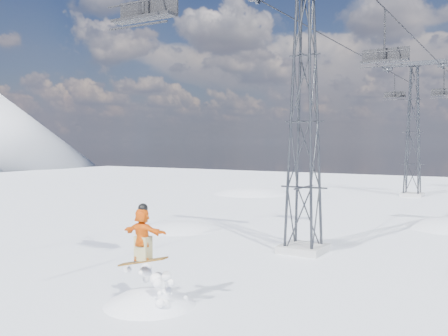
# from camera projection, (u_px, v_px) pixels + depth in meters

# --- Properties ---
(ground) EXTENTS (120.00, 120.00, 0.00)m
(ground) POSITION_uv_depth(u_px,v_px,m) (176.00, 301.00, 14.59)
(ground) COLOR white
(ground) RESTS_ON ground
(lift_tower_near) EXTENTS (5.20, 1.80, 11.43)m
(lift_tower_near) POSITION_uv_depth(u_px,v_px,m) (304.00, 122.00, 20.78)
(lift_tower_near) COLOR #999999
(lift_tower_near) RESTS_ON ground
(lift_tower_far) EXTENTS (5.20, 1.80, 11.43)m
(lift_tower_far) POSITION_uv_depth(u_px,v_px,m) (413.00, 132.00, 42.27)
(lift_tower_far) COLOR #999999
(lift_tower_far) RESTS_ON ground
(haul_cables) EXTENTS (4.46, 51.00, 0.06)m
(haul_cables) POSITION_uv_depth(u_px,v_px,m) (375.00, 40.00, 30.38)
(haul_cables) COLOR black
(haul_cables) RESTS_ON ground
(lift_chair_near) EXTENTS (2.22, 0.64, 2.75)m
(lift_chair_near) POSITION_uv_depth(u_px,v_px,m) (145.00, 11.00, 15.18)
(lift_chair_near) COLOR black
(lift_chair_near) RESTS_ON ground
(lift_chair_mid) EXTENTS (2.19, 0.63, 2.71)m
(lift_chair_mid) POSITION_uv_depth(u_px,v_px,m) (385.00, 56.00, 23.39)
(lift_chair_mid) COLOR black
(lift_chair_mid) RESTS_ON ground
(lift_chair_far) EXTENTS (1.91, 0.55, 2.37)m
(lift_chair_far) POSITION_uv_depth(u_px,v_px,m) (395.00, 95.00, 45.76)
(lift_chair_far) COLOR black
(lift_chair_far) RESTS_ON ground
(lift_chair_extra) EXTENTS (2.05, 0.59, 2.54)m
(lift_chair_extra) POSITION_uv_depth(u_px,v_px,m) (444.00, 92.00, 41.98)
(lift_chair_extra) COLOR black
(lift_chair_extra) RESTS_ON ground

